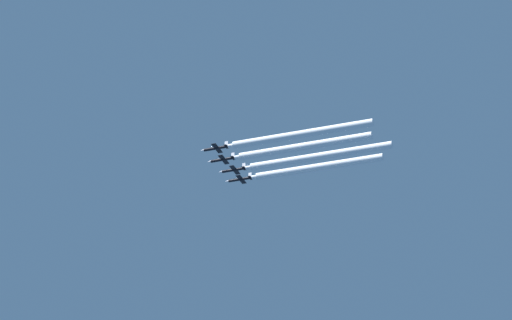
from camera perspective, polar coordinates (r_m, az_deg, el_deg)
The scene contains 8 objects.
jet_far_left at distance 499.24m, azimuth -1.78°, elevation 0.51°, with size 7.93×11.55×2.78m.
jet_inner_left at distance 506.92m, azimuth -1.48°, elevation 0.02°, with size 7.93×11.55×2.78m.
jet_center at distance 514.52m, azimuth -1.00°, elevation -0.43°, with size 7.93×11.55×2.78m.
jet_inner_right at distance 522.07m, azimuth -0.73°, elevation -0.84°, with size 7.93×11.55×2.78m.
smoke_trail_far_left at distance 489.48m, azimuth 1.88°, elevation 1.11°, with size 2.87×56.26×2.87m.
smoke_trail_inner_left at distance 497.54m, azimuth 2.00°, elevation 0.58°, with size 2.87×54.13×2.87m.
smoke_trail_center at distance 504.81m, azimuth 2.67°, elevation 0.15°, with size 2.87×58.37×2.87m.
smoke_trail_inner_right at distance 513.12m, azimuth 2.62°, elevation -0.32°, with size 2.87×53.16×2.87m.
Camera 1 is at (-425.57, -160.76, 1.56)m, focal length 92.91 mm.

